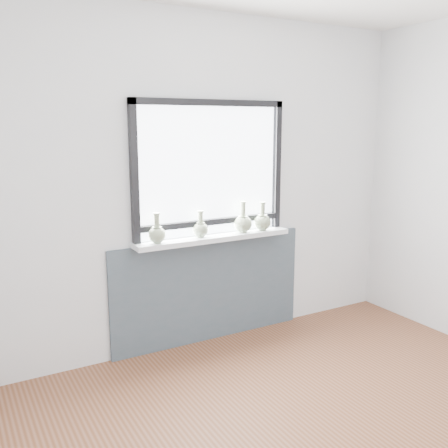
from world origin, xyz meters
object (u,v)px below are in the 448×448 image
vase_c (243,223)px  vase_d (262,221)px  vase_a (157,233)px  vase_b (200,228)px  windowsill (214,238)px

vase_c → vase_d: bearing=-2.8°
vase_a → vase_b: size_ratio=1.09×
windowsill → vase_a: vase_a is taller
windowsill → vase_d: bearing=-2.4°
vase_b → vase_c: 0.38m
windowsill → vase_b: size_ratio=6.34×
vase_a → vase_c: bearing=0.6°
vase_a → vase_b: bearing=3.2°
vase_b → vase_c: size_ratio=0.82×
windowsill → vase_c: (0.26, -0.01, 0.10)m
vase_c → vase_b: bearing=178.0°
windowsill → vase_c: size_ratio=5.21×
vase_c → windowsill: bearing=177.8°
vase_a → vase_d: 0.93m
vase_a → vase_d: bearing=-0.1°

